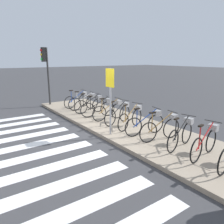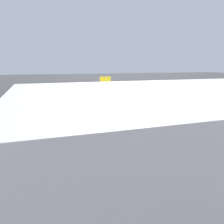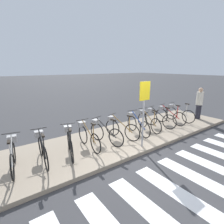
% 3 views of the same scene
% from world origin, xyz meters
% --- Properties ---
extents(ground_plane, '(120.00, 120.00, 0.00)m').
position_xyz_m(ground_plane, '(0.00, 0.00, 0.00)').
color(ground_plane, '#38383A').
extents(sidewalk, '(12.25, 2.81, 0.12)m').
position_xyz_m(sidewalk, '(0.00, 1.40, 0.06)').
color(sidewalk, gray).
rests_on(sidewalk, ground_plane).
extents(parked_bicycle_0, '(0.46, 1.56, 0.97)m').
position_xyz_m(parked_bicycle_0, '(-4.03, 1.32, 0.55)').
color(parked_bicycle_0, black).
rests_on(parked_bicycle_0, sidewalk).
extents(parked_bicycle_1, '(0.46, 1.56, 0.97)m').
position_xyz_m(parked_bicycle_1, '(-3.34, 1.37, 0.55)').
color(parked_bicycle_1, black).
rests_on(parked_bicycle_1, sidewalk).
extents(parked_bicycle_2, '(0.46, 1.57, 0.97)m').
position_xyz_m(parked_bicycle_2, '(-2.60, 1.31, 0.55)').
color(parked_bicycle_2, black).
rests_on(parked_bicycle_2, sidewalk).
extents(parked_bicycle_3, '(0.60, 1.51, 0.97)m').
position_xyz_m(parked_bicycle_3, '(-1.78, 1.26, 0.55)').
color(parked_bicycle_3, black).
rests_on(parked_bicycle_3, sidewalk).
extents(parked_bicycle_4, '(0.46, 1.57, 0.97)m').
position_xyz_m(parked_bicycle_4, '(-1.10, 1.37, 0.55)').
color(parked_bicycle_4, black).
rests_on(parked_bicycle_4, sidewalk).
extents(parked_bicycle_5, '(0.55, 1.53, 0.97)m').
position_xyz_m(parked_bicycle_5, '(-0.44, 1.34, 0.55)').
color(parked_bicycle_5, black).
rests_on(parked_bicycle_5, sidewalk).
extents(parked_bicycle_6, '(0.60, 1.51, 0.97)m').
position_xyz_m(parked_bicycle_6, '(0.30, 1.37, 0.55)').
color(parked_bicycle_6, black).
rests_on(parked_bicycle_6, sidewalk).
extents(parked_bicycle_7, '(0.46, 1.56, 0.97)m').
position_xyz_m(parked_bicycle_7, '(1.16, 1.33, 0.55)').
color(parked_bicycle_7, black).
rests_on(parked_bicycle_7, sidewalk).
extents(parked_bicycle_8, '(0.46, 1.56, 0.97)m').
position_xyz_m(parked_bicycle_8, '(1.83, 1.36, 0.55)').
color(parked_bicycle_8, black).
rests_on(parked_bicycle_8, sidewalk).
extents(parked_bicycle_9, '(0.52, 1.54, 0.97)m').
position_xyz_m(parked_bicycle_9, '(2.54, 1.39, 0.55)').
color(parked_bicycle_9, black).
rests_on(parked_bicycle_9, sidewalk).
extents(parked_bicycle_10, '(0.46, 1.56, 0.97)m').
position_xyz_m(parked_bicycle_10, '(3.31, 1.38, 0.55)').
color(parked_bicycle_10, black).
rests_on(parked_bicycle_10, sidewalk).
extents(traffic_light, '(0.24, 0.40, 3.12)m').
position_xyz_m(traffic_light, '(-5.66, 0.23, 2.37)').
color(traffic_light, '#2D2D2D').
rests_on(traffic_light, sidewalk).
extents(sign_post, '(0.44, 0.07, 2.23)m').
position_xyz_m(sign_post, '(0.44, 0.29, 1.64)').
color(sign_post, '#99999E').
rests_on(sign_post, sidewalk).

